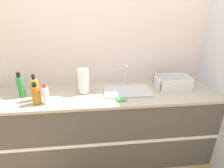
{
  "coord_description": "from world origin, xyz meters",
  "views": [
    {
      "loc": [
        -0.06,
        -1.45,
        1.76
      ],
      "look_at": [
        0.12,
        0.27,
        1.01
      ],
      "focal_mm": 28.0,
      "sensor_mm": 36.0,
      "label": 1
    }
  ],
  "objects": [
    {
      "name": "wall_right",
      "position": [
        1.33,
        0.3,
        1.3
      ],
      "size": [
        0.06,
        2.61,
        2.6
      ],
      "color": "silver",
      "rests_on": "ground_plane"
    },
    {
      "name": "wall_back",
      "position": [
        0.0,
        0.64,
        1.3
      ],
      "size": [
        4.99,
        0.06,
        2.6
      ],
      "color": "silver",
      "rests_on": "ground_plane"
    },
    {
      "name": "dish_rack",
      "position": [
        0.85,
        0.35,
        0.94
      ],
      "size": [
        0.39,
        0.25,
        0.14
      ],
      "color": "white",
      "rests_on": "counter_cabinet"
    },
    {
      "name": "sponge",
      "position": [
        0.2,
        0.11,
        0.9
      ],
      "size": [
        0.09,
        0.06,
        0.02
      ],
      "color": "#4CB259",
      "rests_on": "counter_cabinet"
    },
    {
      "name": "bottle_amber",
      "position": [
        -0.64,
        0.13,
        0.99
      ],
      "size": [
        0.08,
        0.08,
        0.23
      ],
      "color": "#B26B19",
      "rests_on": "counter_cabinet"
    },
    {
      "name": "sink",
      "position": [
        0.3,
        0.32,
        0.91
      ],
      "size": [
        0.53,
        0.33,
        0.29
      ],
      "color": "silver",
      "rests_on": "counter_cabinet"
    },
    {
      "name": "paper_towel_roll",
      "position": [
        -0.19,
        0.34,
        1.03
      ],
      "size": [
        0.12,
        0.12,
        0.28
      ],
      "color": "#4C4C51",
      "rests_on": "counter_cabinet"
    },
    {
      "name": "bottle_white_spray",
      "position": [
        -0.55,
        0.13,
        0.98
      ],
      "size": [
        0.06,
        0.06,
        0.21
      ],
      "color": "white",
      "rests_on": "counter_cabinet"
    },
    {
      "name": "bottle_green",
      "position": [
        -0.84,
        0.31,
        1.01
      ],
      "size": [
        0.07,
        0.07,
        0.27
      ],
      "color": "#2D8C3D",
      "rests_on": "counter_cabinet"
    },
    {
      "name": "counter_cabinet",
      "position": [
        0.0,
        0.3,
        0.45
      ],
      "size": [
        2.62,
        0.63,
        0.89
      ],
      "color": "#514C47",
      "rests_on": "ground_plane"
    },
    {
      "name": "bottle_yellow",
      "position": [
        -0.67,
        0.22,
        1.01
      ],
      "size": [
        0.06,
        0.06,
        0.28
      ],
      "color": "yellow",
      "rests_on": "counter_cabinet"
    }
  ]
}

